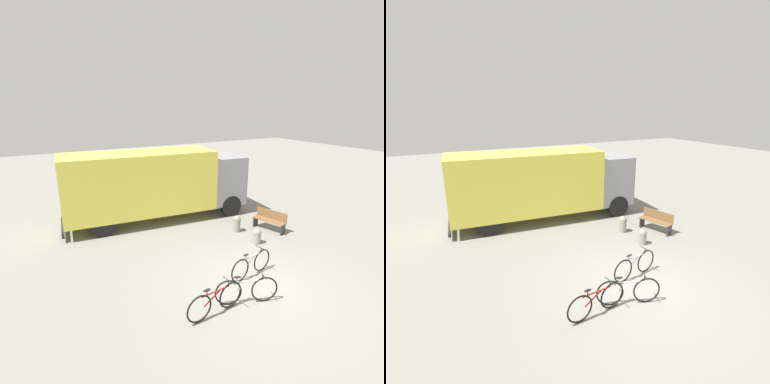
# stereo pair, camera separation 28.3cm
# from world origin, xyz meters

# --- Properties ---
(ground_plane) EXTENTS (60.00, 60.00, 0.00)m
(ground_plane) POSITION_xyz_m (0.00, 0.00, 0.00)
(ground_plane) COLOR gray
(delivery_truck) EXTENTS (8.54, 3.06, 3.20)m
(delivery_truck) POSITION_xyz_m (-0.53, 6.47, 1.79)
(delivery_truck) COLOR #EAE04C
(delivery_truck) RESTS_ON ground
(park_bench) EXTENTS (0.79, 1.47, 0.86)m
(park_bench) POSITION_xyz_m (3.24, 2.94, 0.46)
(park_bench) COLOR brown
(park_bench) RESTS_ON ground
(bicycle_near) EXTENTS (1.76, 0.44, 0.85)m
(bicycle_near) POSITION_xyz_m (-1.79, -0.46, 0.40)
(bicycle_near) COLOR black
(bicycle_near) RESTS_ON ground
(bicycle_middle) EXTENTS (1.67, 0.69, 0.85)m
(bicycle_middle) POSITION_xyz_m (-0.80, -0.48, 0.40)
(bicycle_middle) COLOR black
(bicycle_middle) RESTS_ON ground
(bicycle_far) EXTENTS (1.75, 0.45, 0.85)m
(bicycle_far) POSITION_xyz_m (0.18, 0.50, 0.40)
(bicycle_far) COLOR black
(bicycle_far) RESTS_ON ground
(bollard_near_bench) EXTENTS (0.32, 0.32, 0.62)m
(bollard_near_bench) POSITION_xyz_m (1.88, 2.19, 0.33)
(bollard_near_bench) COLOR gray
(bollard_near_bench) RESTS_ON ground
(bollard_far_bench) EXTENTS (0.33, 0.33, 0.70)m
(bollard_far_bench) POSITION_xyz_m (1.89, 3.48, 0.38)
(bollard_far_bench) COLOR gray
(bollard_far_bench) RESTS_ON ground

